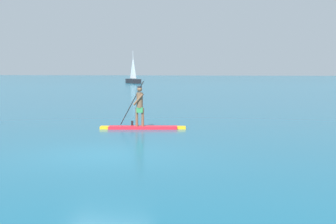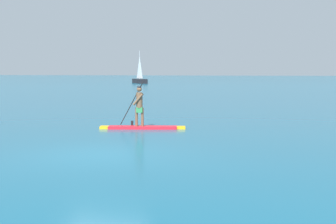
% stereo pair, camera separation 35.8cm
% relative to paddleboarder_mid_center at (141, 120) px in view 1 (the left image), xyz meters
% --- Properties ---
extents(ground, '(440.00, 440.00, 0.00)m').
position_rel_paddleboarder_mid_center_xyz_m(ground, '(0.51, -6.09, -0.37)').
color(ground, '#145B7A').
extents(paddleboarder_mid_center, '(3.57, 1.15, 2.02)m').
position_rel_paddleboarder_mid_center_xyz_m(paddleboarder_mid_center, '(0.00, 0.00, 0.00)').
color(paddleboarder_mid_center, red).
rests_on(paddleboarder_mid_center, ground).
extents(sailboat_left_horizon, '(4.43, 5.97, 6.18)m').
position_rel_paddleboarder_mid_center_xyz_m(sailboat_left_horizon, '(-19.71, 68.01, 0.38)').
color(sailboat_left_horizon, black).
rests_on(sailboat_left_horizon, ground).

